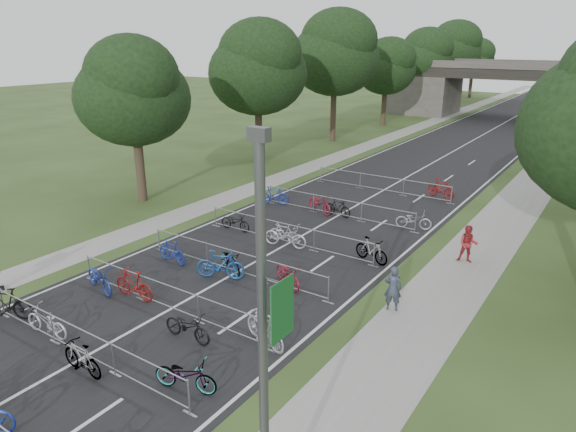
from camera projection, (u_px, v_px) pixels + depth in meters
The scene contains 42 objects.
road at pixel (479, 137), 52.48m from camera, with size 11.00×140.00×0.01m, color black.
sidewalk_right at pixel (566, 146), 48.24m from camera, with size 3.00×140.00×0.01m, color gray.
sidewalk_left at pixel (409, 130), 56.44m from camera, with size 2.00×140.00×0.01m, color gray.
lane_markings at pixel (479, 137), 52.48m from camera, with size 0.12×140.00×0.00m, color silver.
overpass_bridge at pixel (515, 91), 63.08m from camera, with size 31.00×8.00×7.05m.
lamppost at pixel (264, 350), 9.06m from camera, with size 0.61×0.65×8.21m.
tree_left_0 at pixel (133, 94), 29.69m from camera, with size 6.72×6.72×10.25m.
tree_left_1 at pixel (258, 70), 38.83m from camera, with size 7.56×7.56×11.53m.
tree_left_2 at pixel (335, 55), 47.97m from camera, with size 8.40×8.40×12.81m.
tree_left_3 at pixel (387, 67), 57.90m from camera, with size 6.72×6.72×10.25m.
tree_left_4 at pixel (424, 57), 67.04m from camera, with size 7.56×7.56×11.53m.
tree_left_5 at pixel (453, 49), 76.18m from camera, with size 8.40×8.40×12.81m.
tree_left_6 at pixel (474, 58), 86.12m from camera, with size 6.72×6.72×10.25m.
barrier_row_1 at pixel (81, 343), 15.94m from camera, with size 9.70×0.08×1.10m.
barrier_row_2 at pixel (167, 297), 18.76m from camera, with size 9.70×0.08×1.10m.
barrier_row_3 at pixel (234, 262), 21.73m from camera, with size 9.70×0.08×1.10m.
barrier_row_4 at pixel (287, 234), 24.87m from camera, with size 9.70×0.08×1.10m.
barrier_row_5 at pixel (337, 207), 28.79m from camera, with size 9.70×0.08×1.10m.
barrier_row_6 at pixel (381, 184), 33.49m from camera, with size 9.70×0.08×1.10m.
bike_4 at pixel (5, 304), 18.15m from camera, with size 0.58×2.04×1.23m, color black.
bike_5 at pixel (46, 322), 17.17m from camera, with size 0.67×1.93×1.01m, color #BAB8C1.
bike_6 at pixel (82, 358), 15.20m from camera, with size 0.50×1.75×1.05m, color #9D9FA4.
bike_7 at pixel (186, 375), 14.46m from camera, with size 0.68×1.94×1.02m, color #9D9FA4.
bike_8 at pixel (99, 278), 20.26m from camera, with size 0.74×2.11×1.11m, color navy.
bike_9 at pixel (134, 284), 19.64m from camera, with size 0.56×1.97×1.19m, color maroon.
bike_10 at pixel (187, 326), 16.93m from camera, with size 0.66×1.90×1.00m, color black.
bike_11 at pixel (265, 329), 16.60m from camera, with size 0.57×2.00×1.20m, color #B7B7BF.
bike_12 at pixel (172, 252), 22.82m from camera, with size 0.50×1.78×1.07m, color navy.
bike_13 at pixel (231, 261), 21.92m from camera, with size 0.68×1.94×1.02m, color #9D9FA4.
bike_14 at pixel (220, 265), 21.24m from camera, with size 0.59×2.09×1.26m, color navy.
bike_15 at pixel (288, 274), 20.70m from camera, with size 0.67×1.93×1.02m, color maroon.
bike_16 at pixel (235, 222), 26.76m from camera, with size 0.63×1.81×0.95m, color black.
bike_17 at pixel (284, 233), 25.18m from camera, with size 0.46×1.62×0.98m, color #B3B4BB.
bike_18 at pixel (285, 236), 24.57m from camera, with size 0.76×2.17×1.14m, color #A5A5AD.
bike_19 at pixel (371, 250), 22.90m from camera, with size 0.52×1.85×1.11m, color #9D9FA4.
bike_20 at pixel (273, 196), 30.94m from camera, with size 0.52×1.85×1.11m, color #1C319E.
bike_21 at pixel (320, 203), 29.48m from camera, with size 0.74×2.13×1.12m, color maroon.
bike_22 at pixel (338, 208), 28.88m from camera, with size 0.48×1.70×1.02m, color black.
bike_23 at pixel (414, 220), 26.97m from camera, with size 0.65×1.86×0.98m, color #9B9AA2.
bike_27 at pixel (441, 189), 32.12m from camera, with size 0.58×2.07×1.24m, color maroon.
pedestrian_a at pixel (393, 288), 18.72m from camera, with size 0.63×0.42×1.74m, color #2F3446.
pedestrian_b at pixel (468, 244), 22.78m from camera, with size 0.83×0.65×1.71m, color maroon.
Camera 1 is at (13.04, -4.23, 9.47)m, focal length 32.00 mm.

